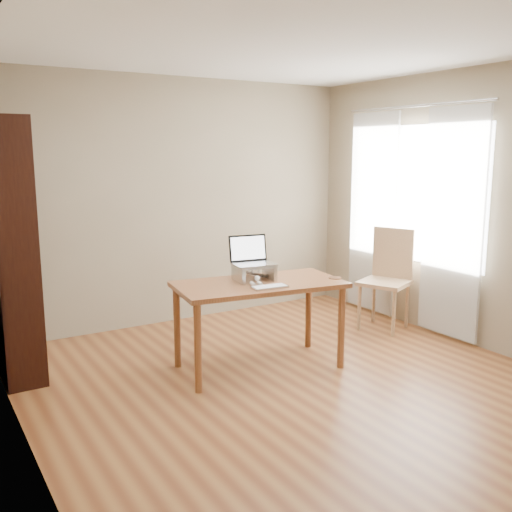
% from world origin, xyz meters
% --- Properties ---
extents(room, '(4.04, 4.54, 2.64)m').
position_xyz_m(room, '(0.03, 0.01, 1.30)').
color(room, brown).
rests_on(room, ground).
extents(bookshelf, '(0.30, 0.90, 2.10)m').
position_xyz_m(bookshelf, '(-1.83, 1.55, 1.05)').
color(bookshelf, black).
rests_on(bookshelf, ground).
extents(curtains, '(0.03, 1.90, 2.25)m').
position_xyz_m(curtains, '(1.92, 0.80, 1.17)').
color(curtains, silver).
rests_on(curtains, ground).
extents(desk, '(1.48, 0.89, 0.75)m').
position_xyz_m(desk, '(-0.05, 0.59, 0.65)').
color(desk, brown).
rests_on(desk, ground).
extents(laptop_stand, '(0.32, 0.25, 0.13)m').
position_xyz_m(laptop_stand, '(-0.05, 0.67, 0.83)').
color(laptop_stand, silver).
rests_on(laptop_stand, desk).
extents(laptop, '(0.37, 0.33, 0.24)m').
position_xyz_m(laptop, '(-0.05, 0.73, 0.94)').
color(laptop, silver).
rests_on(laptop, laptop_stand).
extents(keyboard, '(0.31, 0.16, 0.02)m').
position_xyz_m(keyboard, '(-0.09, 0.37, 0.76)').
color(keyboard, silver).
rests_on(keyboard, desk).
extents(coaster, '(0.11, 0.11, 0.01)m').
position_xyz_m(coaster, '(0.59, 0.37, 0.75)').
color(coaster, '#592F1E').
rests_on(coaster, desk).
extents(cat, '(0.24, 0.47, 0.14)m').
position_xyz_m(cat, '(-0.09, 0.70, 0.81)').
color(cat, '#4F473E').
rests_on(cat, desk).
extents(chair, '(0.61, 0.61, 1.04)m').
position_xyz_m(chair, '(1.70, 0.82, 0.57)').
color(chair, tan).
rests_on(chair, ground).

